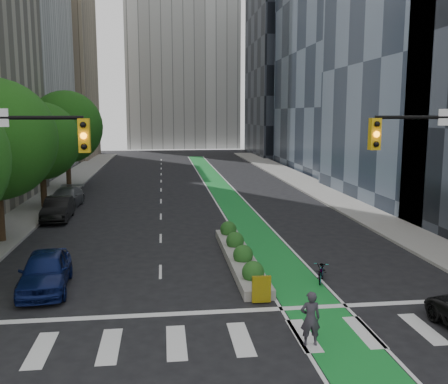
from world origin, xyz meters
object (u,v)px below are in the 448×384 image
object	(u,v)px
parked_car_left_near	(45,271)
parked_car_left_far	(66,198)
parked_car_left_mid	(58,209)
median_planter	(239,254)
bicycle	(322,271)
cyclist	(310,318)

from	to	relation	value
parked_car_left_near	parked_car_left_far	bearing A→B (deg)	92.81
parked_car_left_mid	parked_car_left_far	bearing A→B (deg)	92.69
median_planter	parked_car_left_far	bearing A→B (deg)	125.19
parked_car_left_near	bicycle	bearing A→B (deg)	-6.72
median_planter	bicycle	world-z (taller)	median_planter
parked_car_left_near	parked_car_left_mid	xyz separation A→B (m)	(-2.17, 13.45, -0.02)
bicycle	parked_car_left_far	bearing A→B (deg)	149.12
cyclist	parked_car_left_far	size ratio (longest dim) A/B	0.34
cyclist	parked_car_left_near	world-z (taller)	cyclist
median_planter	parked_car_left_far	world-z (taller)	parked_car_left_far
cyclist	parked_car_left_mid	xyz separation A→B (m)	(-11.17, 19.41, -0.10)
bicycle	parked_car_left_near	distance (m)	11.21
median_planter	bicycle	size ratio (longest dim) A/B	6.12
parked_car_left_far	median_planter	bearing A→B (deg)	-51.52
cyclist	parked_car_left_mid	world-z (taller)	cyclist
parked_car_left_far	bicycle	bearing A→B (deg)	-49.78
parked_car_left_near	parked_car_left_far	distance (m)	18.09
cyclist	parked_car_left_near	distance (m)	10.79
median_planter	parked_car_left_mid	distance (m)	14.91
cyclist	median_planter	bearing A→B (deg)	-81.77
bicycle	parked_car_left_near	bearing A→B (deg)	-159.39
parked_car_left_near	parked_car_left_mid	bearing A→B (deg)	94.04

